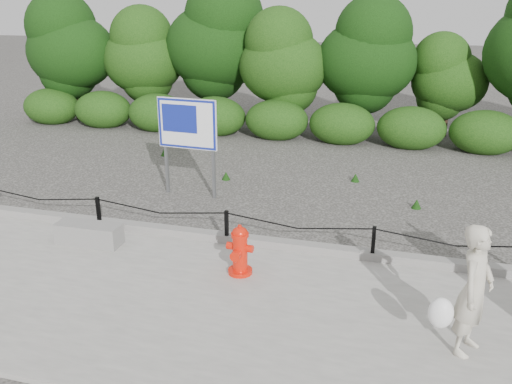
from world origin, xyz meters
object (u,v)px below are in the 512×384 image
object	(u,v)px
fire_hydrant	(240,251)
concrete_block	(89,234)
pedestrian	(472,292)
advertising_sign	(187,128)

from	to	relation	value
fire_hydrant	concrete_block	distance (m)	2.87
fire_hydrant	pedestrian	size ratio (longest dim) A/B	0.49
pedestrian	advertising_sign	xyz separation A→B (m)	(-5.37, 4.37, 0.63)
fire_hydrant	concrete_block	world-z (taller)	fire_hydrant
concrete_block	advertising_sign	distance (m)	3.26
pedestrian	concrete_block	distance (m)	6.25
concrete_block	advertising_sign	world-z (taller)	advertising_sign
fire_hydrant	pedestrian	xyz separation A→B (m)	(3.21, -1.12, 0.42)
fire_hydrant	pedestrian	world-z (taller)	pedestrian
pedestrian	fire_hydrant	bearing A→B (deg)	95.23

